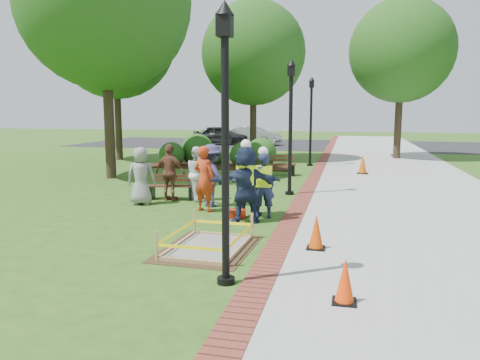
% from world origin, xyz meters
% --- Properties ---
extents(ground, '(100.00, 100.00, 0.00)m').
position_xyz_m(ground, '(0.00, 0.00, 0.00)').
color(ground, '#285116').
rests_on(ground, ground).
extents(sidewalk, '(6.00, 60.00, 0.02)m').
position_xyz_m(sidewalk, '(5.00, 10.00, 0.01)').
color(sidewalk, '#9E9E99').
rests_on(sidewalk, ground).
extents(brick_edging, '(0.50, 60.00, 0.03)m').
position_xyz_m(brick_edging, '(1.75, 10.00, 0.01)').
color(brick_edging, maroon).
rests_on(brick_edging, ground).
extents(mulch_bed, '(7.00, 3.00, 0.05)m').
position_xyz_m(mulch_bed, '(-3.00, 12.00, 0.02)').
color(mulch_bed, '#381E0F').
rests_on(mulch_bed, ground).
extents(parking_lot, '(36.00, 12.00, 0.01)m').
position_xyz_m(parking_lot, '(0.00, 27.00, 0.00)').
color(parking_lot, black).
rests_on(parking_lot, ground).
extents(wet_concrete_pad, '(1.79, 2.37, 0.55)m').
position_xyz_m(wet_concrete_pad, '(0.44, -1.30, 0.23)').
color(wet_concrete_pad, '#47331E').
rests_on(wet_concrete_pad, ground).
extents(bench_near, '(1.41, 0.64, 0.74)m').
position_xyz_m(bench_near, '(-2.14, 3.36, 0.23)').
color(bench_near, '#522D1C').
rests_on(bench_near, ground).
extents(bench_far, '(1.62, 0.87, 0.83)m').
position_xyz_m(bench_far, '(0.21, 9.20, 0.27)').
color(bench_far, '#50371B').
rests_on(bench_far, ground).
extents(cone_front, '(0.34, 0.34, 0.67)m').
position_xyz_m(cone_front, '(3.07, -3.38, 0.32)').
color(cone_front, black).
rests_on(cone_front, ground).
extents(cone_back, '(0.36, 0.36, 0.70)m').
position_xyz_m(cone_back, '(2.50, -0.87, 0.34)').
color(cone_back, black).
rests_on(cone_back, ground).
extents(cone_far, '(0.42, 0.42, 0.84)m').
position_xyz_m(cone_far, '(3.66, 10.50, 0.40)').
color(cone_far, black).
rests_on(cone_far, ground).
extents(toolbox, '(0.47, 0.33, 0.22)m').
position_xyz_m(toolbox, '(0.36, 1.39, 0.11)').
color(toolbox, '#A9200D').
rests_on(toolbox, ground).
extents(lamp_near, '(0.28, 0.28, 4.26)m').
position_xyz_m(lamp_near, '(1.25, -3.00, 2.48)').
color(lamp_near, black).
rests_on(lamp_near, ground).
extents(lamp_mid, '(0.28, 0.28, 4.26)m').
position_xyz_m(lamp_mid, '(1.25, 5.00, 2.48)').
color(lamp_mid, black).
rests_on(lamp_mid, ground).
extents(lamp_far, '(0.28, 0.28, 4.26)m').
position_xyz_m(lamp_far, '(1.25, 13.00, 2.48)').
color(lamp_far, black).
rests_on(lamp_far, ground).
extents(tree_left, '(6.59, 6.59, 10.02)m').
position_xyz_m(tree_left, '(-6.14, 7.06, 6.71)').
color(tree_left, '#3D2D1E').
rests_on(tree_left, ground).
extents(tree_back, '(5.48, 5.48, 8.40)m').
position_xyz_m(tree_back, '(-2.00, 15.07, 5.65)').
color(tree_back, '#3D2D1E').
rests_on(tree_back, ground).
extents(tree_right, '(5.61, 5.61, 8.68)m').
position_xyz_m(tree_right, '(5.68, 17.57, 5.86)').
color(tree_right, '#3D2D1E').
rests_on(tree_right, ground).
extents(tree_far, '(6.39, 6.39, 9.65)m').
position_xyz_m(tree_far, '(-9.11, 13.49, 6.44)').
color(tree_far, '#3D2D1E').
rests_on(tree_far, ground).
extents(shrub_a, '(1.26, 1.26, 1.26)m').
position_xyz_m(shrub_a, '(-5.26, 11.36, 0.00)').
color(shrub_a, '#1F4B15').
rests_on(shrub_a, ground).
extents(shrub_b, '(1.64, 1.64, 1.64)m').
position_xyz_m(shrub_b, '(-4.28, 12.39, 0.00)').
color(shrub_b, '#1F4B15').
rests_on(shrub_b, ground).
extents(shrub_c, '(1.28, 1.28, 1.28)m').
position_xyz_m(shrub_c, '(-1.85, 11.97, 0.00)').
color(shrub_c, '#1F4B15').
rests_on(shrub_c, ground).
extents(shrub_d, '(1.48, 1.48, 1.48)m').
position_xyz_m(shrub_d, '(-1.04, 12.34, 0.00)').
color(shrub_d, '#1F4B15').
rests_on(shrub_d, ground).
extents(shrub_e, '(0.90, 0.90, 0.90)m').
position_xyz_m(shrub_e, '(-3.43, 12.63, 0.00)').
color(shrub_e, '#1F4B15').
rests_on(shrub_e, ground).
extents(casual_person_a, '(0.59, 0.44, 1.65)m').
position_xyz_m(casual_person_a, '(-2.69, 2.44, 0.83)').
color(casual_person_a, gray).
rests_on(casual_person_a, ground).
extents(casual_person_b, '(0.65, 0.53, 1.76)m').
position_xyz_m(casual_person_b, '(-0.65, 1.97, 0.88)').
color(casual_person_b, '#BB3216').
rests_on(casual_person_b, ground).
extents(casual_person_c, '(0.58, 0.61, 1.62)m').
position_xyz_m(casual_person_c, '(-1.32, 3.43, 0.81)').
color(casual_person_c, white).
rests_on(casual_person_c, ground).
extents(casual_person_d, '(0.59, 0.44, 1.69)m').
position_xyz_m(casual_person_d, '(-2.09, 3.17, 0.85)').
color(casual_person_d, brown).
rests_on(casual_person_d, ground).
extents(casual_person_e, '(0.67, 0.60, 1.75)m').
position_xyz_m(casual_person_e, '(-0.66, 2.66, 0.87)').
color(casual_person_e, '#343258').
rests_on(casual_person_e, ground).
extents(hivis_worker_a, '(0.68, 0.54, 2.01)m').
position_xyz_m(hivis_worker_a, '(0.69, 1.00, 0.99)').
color(hivis_worker_a, '#191F43').
rests_on(hivis_worker_a, ground).
extents(hivis_worker_b, '(0.61, 0.50, 1.80)m').
position_xyz_m(hivis_worker_b, '(1.00, 1.57, 0.90)').
color(hivis_worker_b, '#192141').
rests_on(hivis_worker_b, ground).
extents(hivis_worker_c, '(0.61, 0.47, 1.86)m').
position_xyz_m(hivis_worker_c, '(0.54, 1.75, 0.92)').
color(hivis_worker_c, '#1A2746').
rests_on(hivis_worker_c, ground).
extents(parked_car_a, '(2.74, 5.19, 1.62)m').
position_xyz_m(parked_car_a, '(-6.64, 25.39, 0.00)').
color(parked_car_a, '#262628').
rests_on(parked_car_a, ground).
extents(parked_car_b, '(3.06, 5.08, 1.55)m').
position_xyz_m(parked_car_b, '(-4.18, 25.82, 0.00)').
color(parked_car_b, gray).
rests_on(parked_car_b, ground).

